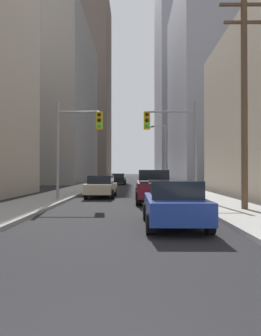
{
  "coord_description": "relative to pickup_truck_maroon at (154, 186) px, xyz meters",
  "views": [
    {
      "loc": [
        0.45,
        -2.14,
        1.82
      ],
      "look_at": [
        0.0,
        37.19,
        2.24
      ],
      "focal_mm": 32.66,
      "sensor_mm": 36.0,
      "label": 1
    }
  ],
  "objects": [
    {
      "name": "building_left_far_tower",
      "position": [
        -21.07,
        76.73,
        26.8
      ],
      "size": [
        24.26,
        18.87,
        55.47
      ],
      "primitive_type": "cube",
      "color": "#66564C",
      "rests_on": "ground"
    },
    {
      "name": "building_right_far_highrise",
      "position": [
        13.86,
        73.91,
        30.57
      ],
      "size": [
        15.91,
        28.62,
        63.0
      ],
      "primitive_type": "cube",
      "color": "#93939E",
      "rests_on": "ground"
    },
    {
      "name": "traffic_signal_near_left",
      "position": [
        -4.64,
        0.25,
        3.06
      ],
      "size": [
        2.79,
        0.44,
        6.0
      ],
      "color": "gray",
      "rests_on": "ground"
    },
    {
      "name": "building_right_mid_block",
      "position": [
        15.11,
        35.95,
        15.72
      ],
      "size": [
        18.1,
        23.98,
        33.3
      ],
      "primitive_type": "cube",
      "color": "#93939E",
      "rests_on": "ground"
    },
    {
      "name": "utility_pole_right",
      "position": [
        3.73,
        -4.41,
        4.29
      ],
      "size": [
        2.2,
        0.28,
        9.89
      ],
      "color": "brown",
      "rests_on": "ground"
    },
    {
      "name": "sedan_blue",
      "position": [
        0.12,
        -7.95,
        -0.16
      ],
      "size": [
        1.95,
        4.2,
        1.52
      ],
      "color": "navy",
      "rests_on": "ground"
    },
    {
      "name": "sedan_green",
      "position": [
        -0.01,
        8.5,
        -0.16
      ],
      "size": [
        1.95,
        4.24,
        1.52
      ],
      "color": "#195938",
      "rests_on": "ground"
    },
    {
      "name": "building_left_mid_office",
      "position": [
        -21.78,
        33.26,
        12.08
      ],
      "size": [
        25.89,
        24.4,
        26.03
      ],
      "primitive_type": "cube",
      "color": "gray",
      "rests_on": "ground"
    },
    {
      "name": "sedan_black",
      "position": [
        -3.29,
        23.72,
        -0.16
      ],
      "size": [
        1.95,
        4.23,
        1.52
      ],
      "color": "black",
      "rests_on": "ground"
    },
    {
      "name": "traffic_signal_near_right",
      "position": [
        1.16,
        0.25,
        3.08
      ],
      "size": [
        3.19,
        0.44,
        6.0
      ],
      "color": "gray",
      "rests_on": "ground"
    },
    {
      "name": "pickup_truck_maroon",
      "position": [
        0.0,
        0.0,
        0.0
      ],
      "size": [
        2.2,
        5.41,
        1.9
      ],
      "color": "maroon",
      "rests_on": "ground"
    },
    {
      "name": "sidewalk_left",
      "position": [
        -6.72,
        34.08,
        -0.86
      ],
      "size": [
        3.06,
        160.0,
        0.15
      ],
      "primitive_type": "cube",
      "color": "#9E9E99",
      "rests_on": "ground"
    },
    {
      "name": "sedan_beige",
      "position": [
        -3.47,
        3.13,
        -0.16
      ],
      "size": [
        1.96,
        4.27,
        1.52
      ],
      "color": "#C6B793",
      "rests_on": "ground"
    },
    {
      "name": "street_lamp_right",
      "position": [
        2.3,
        18.72,
        3.56
      ],
      "size": [
        1.99,
        0.32,
        7.5
      ],
      "color": "gray",
      "rests_on": "ground"
    },
    {
      "name": "sidewalk_right",
      "position": [
        3.43,
        34.08,
        -0.86
      ],
      "size": [
        3.06,
        160.0,
        0.15
      ],
      "primitive_type": "cube",
      "color": "#9E9E99",
      "rests_on": "ground"
    }
  ]
}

